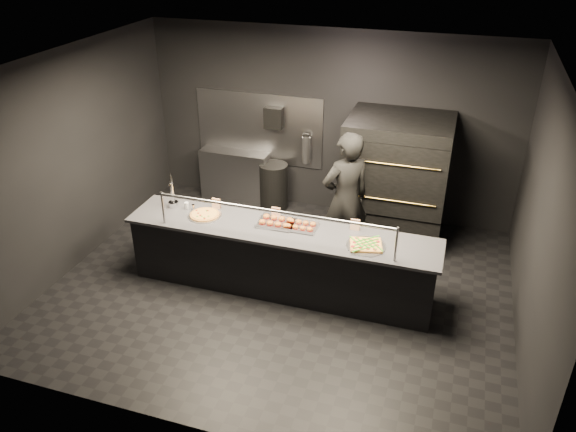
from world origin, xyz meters
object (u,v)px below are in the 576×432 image
object	(u,v)px
trash_bin	(274,186)
slider_tray_b	(301,226)
towel_dispenser	(274,118)
beer_tap	(173,197)
service_counter	(281,259)
square_pizza	(366,245)
prep_shelf	(235,175)
pizza_oven	(396,179)
round_pizza	(205,215)
slider_tray_a	(276,222)
worker	(345,199)
fire_extinguisher	(306,149)

from	to	relation	value
trash_bin	slider_tray_b	bearing A→B (deg)	-62.53
towel_dispenser	beer_tap	xyz separation A→B (m)	(-0.70, -2.25, -0.48)
service_counter	square_pizza	bearing A→B (deg)	-4.45
prep_shelf	slider_tray_b	world-z (taller)	slider_tray_b
pizza_oven	prep_shelf	world-z (taller)	pizza_oven
prep_shelf	round_pizza	distance (m)	2.40
beer_tap	round_pizza	world-z (taller)	beer_tap
slider_tray_a	beer_tap	bearing A→B (deg)	179.06
round_pizza	square_pizza	xyz separation A→B (m)	(2.20, -0.12, 0.00)
beer_tap	slider_tray_a	xyz separation A→B (m)	(1.50, -0.02, -0.12)
prep_shelf	slider_tray_b	distance (m)	2.91
pizza_oven	trash_bin	distance (m)	2.16
pizza_oven	worker	distance (m)	1.09
service_counter	worker	world-z (taller)	worker
slider_tray_b	trash_bin	bearing A→B (deg)	117.47
service_counter	slider_tray_b	distance (m)	0.55
trash_bin	beer_tap	bearing A→B (deg)	-109.57
square_pizza	trash_bin	distance (m)	3.09
slider_tray_b	square_pizza	bearing A→B (deg)	-12.92
towel_dispenser	square_pizza	distance (m)	3.26
pizza_oven	fire_extinguisher	distance (m)	1.63
slider_tray_b	trash_bin	xyz separation A→B (m)	(-1.09, 2.10, -0.55)
beer_tap	slider_tray_a	world-z (taller)	beer_tap
slider_tray_a	worker	size ratio (longest dim) A/B	0.26
pizza_oven	slider_tray_a	bearing A→B (deg)	-126.06
towel_dispenser	pizza_oven	bearing A→B (deg)	-13.14
round_pizza	trash_bin	world-z (taller)	round_pizza
slider_tray_a	worker	xyz separation A→B (m)	(0.73, 0.85, 0.03)
service_counter	trash_bin	xyz separation A→B (m)	(-0.86, 2.22, -0.07)
slider_tray_b	square_pizza	xyz separation A→B (m)	(0.89, -0.20, -0.01)
fire_extinguisher	round_pizza	xyz separation A→B (m)	(-0.73, -2.37, -0.12)
prep_shelf	trash_bin	distance (m)	0.75
prep_shelf	trash_bin	world-z (taller)	prep_shelf
towel_dispenser	slider_tray_b	bearing A→B (deg)	-63.50
towel_dispenser	round_pizza	size ratio (longest dim) A/B	0.77
service_counter	worker	bearing A→B (deg)	56.78
slider_tray_b	square_pizza	distance (m)	0.91
worker	pizza_oven	bearing A→B (deg)	-161.18
service_counter	square_pizza	distance (m)	1.22
fire_extinguisher	square_pizza	size ratio (longest dim) A/B	1.05
round_pizza	square_pizza	world-z (taller)	square_pizza
beer_tap	service_counter	bearing A→B (deg)	-4.98
beer_tap	round_pizza	size ratio (longest dim) A/B	1.15
service_counter	square_pizza	xyz separation A→B (m)	(1.12, -0.09, 0.47)
service_counter	square_pizza	size ratio (longest dim) A/B	8.50
service_counter	trash_bin	size ratio (longest dim) A/B	5.18
slider_tray_a	trash_bin	xyz separation A→B (m)	(-0.76, 2.11, -0.55)
beer_tap	worker	size ratio (longest dim) A/B	0.27
service_counter	fire_extinguisher	bearing A→B (deg)	98.30
fire_extinguisher	service_counter	bearing A→B (deg)	-81.70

